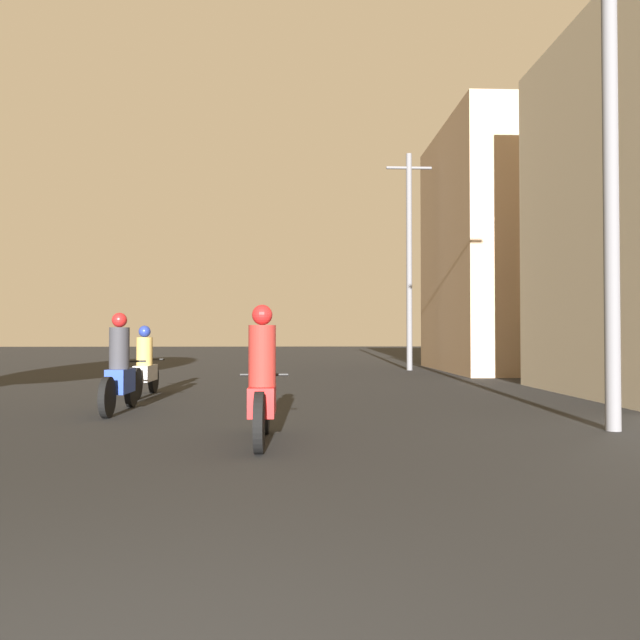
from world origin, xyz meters
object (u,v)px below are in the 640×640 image
at_px(motorcycle_blue, 120,372).
at_px(motorcycle_silver, 145,368).
at_px(building_right_far, 517,250).
at_px(motorcycle_red, 262,388).
at_px(utility_pole_near, 610,153).
at_px(utility_pole_far, 409,257).

height_order(motorcycle_blue, motorcycle_silver, motorcycle_blue).
bearing_deg(motorcycle_blue, building_right_far, 55.55).
height_order(motorcycle_red, utility_pole_near, utility_pole_near).
distance_m(motorcycle_blue, motorcycle_silver, 2.62).
xyz_separation_m(motorcycle_silver, utility_pole_near, (7.28, -4.82, 3.11)).
relative_size(motorcycle_silver, utility_pole_far, 0.27).
bearing_deg(building_right_far, utility_pole_near, -104.96).
bearing_deg(motorcycle_silver, utility_pole_near, -24.47).
xyz_separation_m(motorcycle_red, motorcycle_blue, (-2.47, 2.96, 0.01)).
xyz_separation_m(motorcycle_red, building_right_far, (8.12, 13.94, 3.56)).
bearing_deg(motorcycle_silver, motorcycle_blue, -76.30).
relative_size(motorcycle_red, motorcycle_blue, 0.96).
relative_size(building_right_far, utility_pole_near, 1.19).
bearing_deg(utility_pole_near, motorcycle_blue, 162.62).
xyz_separation_m(motorcycle_blue, utility_pole_near, (7.07, -2.21, 3.04)).
height_order(motorcycle_red, building_right_far, building_right_far).
relative_size(motorcycle_red, utility_pole_far, 0.26).
bearing_deg(utility_pole_near, motorcycle_red, -170.78).
xyz_separation_m(motorcycle_blue, utility_pole_far, (6.88, 11.38, 3.33)).
height_order(utility_pole_near, utility_pole_far, utility_pole_far).
relative_size(motorcycle_red, building_right_far, 0.24).
xyz_separation_m(utility_pole_near, utility_pole_far, (-0.19, 13.59, 0.28)).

